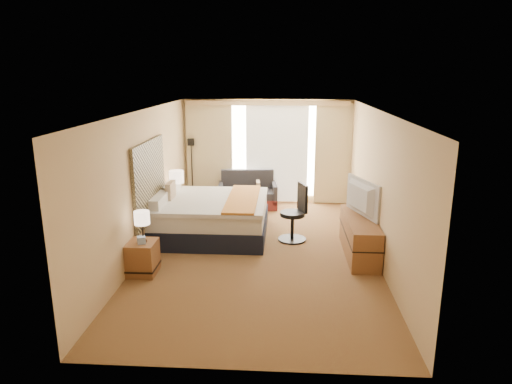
# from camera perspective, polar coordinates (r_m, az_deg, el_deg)

# --- Properties ---
(floor) EXTENTS (4.20, 7.00, 0.02)m
(floor) POSITION_cam_1_polar(r_m,az_deg,el_deg) (8.57, 0.39, -7.48)
(floor) COLOR #4F1B16
(floor) RESTS_ON ground
(ceiling) EXTENTS (4.20, 7.00, 0.02)m
(ceiling) POSITION_cam_1_polar(r_m,az_deg,el_deg) (7.96, 0.43, 10.11)
(ceiling) COLOR white
(ceiling) RESTS_ON wall_back
(wall_back) EXTENTS (4.20, 0.02, 2.60)m
(wall_back) POSITION_cam_1_polar(r_m,az_deg,el_deg) (11.60, 1.39, 5.09)
(wall_back) COLOR #D2B980
(wall_back) RESTS_ON ground
(wall_front) EXTENTS (4.20, 0.02, 2.60)m
(wall_front) POSITION_cam_1_polar(r_m,az_deg,el_deg) (4.85, -1.95, -8.87)
(wall_front) COLOR #D2B980
(wall_front) RESTS_ON ground
(wall_left) EXTENTS (0.02, 7.00, 2.60)m
(wall_left) POSITION_cam_1_polar(r_m,az_deg,el_deg) (8.55, -13.79, 1.17)
(wall_left) COLOR #D2B980
(wall_left) RESTS_ON ground
(wall_right) EXTENTS (0.02, 7.00, 2.60)m
(wall_right) POSITION_cam_1_polar(r_m,az_deg,el_deg) (8.33, 15.00, 0.74)
(wall_right) COLOR #D2B980
(wall_right) RESTS_ON ground
(headboard) EXTENTS (0.06, 1.85, 1.50)m
(headboard) POSITION_cam_1_polar(r_m,az_deg,el_deg) (8.73, -13.15, 1.35)
(headboard) COLOR black
(headboard) RESTS_ON wall_left
(nightstand_left) EXTENTS (0.45, 0.52, 0.55)m
(nightstand_left) POSITION_cam_1_polar(r_m,az_deg,el_deg) (7.84, -13.97, -7.97)
(nightstand_left) COLOR #935C35
(nightstand_left) RESTS_ON floor
(nightstand_right) EXTENTS (0.45, 0.52, 0.55)m
(nightstand_right) POSITION_cam_1_polar(r_m,az_deg,el_deg) (10.10, -9.79, -2.56)
(nightstand_right) COLOR #935C35
(nightstand_right) RESTS_ON floor
(media_dresser) EXTENTS (0.50, 1.80, 0.70)m
(media_dresser) POSITION_cam_1_polar(r_m,az_deg,el_deg) (8.55, 12.79, -5.42)
(media_dresser) COLOR #935C35
(media_dresser) RESTS_ON floor
(window) EXTENTS (2.30, 0.02, 2.30)m
(window) POSITION_cam_1_polar(r_m,az_deg,el_deg) (11.56, 2.62, 5.15)
(window) COLOR white
(window) RESTS_ON wall_back
(curtains) EXTENTS (4.12, 0.19, 2.56)m
(curtains) POSITION_cam_1_polar(r_m,az_deg,el_deg) (11.47, 1.35, 5.53)
(curtains) COLOR beige
(curtains) RESTS_ON floor
(bed) EXTENTS (2.28, 2.08, 1.11)m
(bed) POSITION_cam_1_polar(r_m,az_deg,el_deg) (9.34, -5.83, -3.02)
(bed) COLOR black
(bed) RESTS_ON floor
(loveseat) EXTENTS (1.49, 0.90, 0.89)m
(loveseat) POSITION_cam_1_polar(r_m,az_deg,el_deg) (11.29, -1.03, -0.40)
(loveseat) COLOR maroon
(loveseat) RESTS_ON floor
(floor_lamp) EXTENTS (0.21, 0.21, 1.64)m
(floor_lamp) POSITION_cam_1_polar(r_m,az_deg,el_deg) (11.66, -8.06, 4.29)
(floor_lamp) COLOR black
(floor_lamp) RESTS_ON floor
(desk_chair) EXTENTS (0.57, 0.56, 1.15)m
(desk_chair) POSITION_cam_1_polar(r_m,az_deg,el_deg) (9.03, 4.95, -2.92)
(desk_chair) COLOR black
(desk_chair) RESTS_ON floor
(lamp_left) EXTENTS (0.25, 0.25, 0.53)m
(lamp_left) POSITION_cam_1_polar(r_m,az_deg,el_deg) (7.58, -14.07, -3.23)
(lamp_left) COLOR black
(lamp_left) RESTS_ON nightstand_left
(lamp_right) EXTENTS (0.31, 0.31, 0.65)m
(lamp_right) POSITION_cam_1_polar(r_m,az_deg,el_deg) (9.94, -9.92, 1.80)
(lamp_right) COLOR black
(lamp_right) RESTS_ON nightstand_right
(tissue_box) EXTENTS (0.17, 0.17, 0.12)m
(tissue_box) POSITION_cam_1_polar(r_m,az_deg,el_deg) (7.66, -14.14, -5.84)
(tissue_box) COLOR #95B2E6
(tissue_box) RESTS_ON nightstand_left
(telephone) EXTENTS (0.22, 0.20, 0.07)m
(telephone) POSITION_cam_1_polar(r_m,az_deg,el_deg) (10.04, -9.37, -0.80)
(telephone) COLOR black
(telephone) RESTS_ON nightstand_right
(television) EXTENTS (0.53, 1.13, 0.66)m
(television) POSITION_cam_1_polar(r_m,az_deg,el_deg) (8.50, 12.55, -0.71)
(television) COLOR black
(television) RESTS_ON media_dresser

